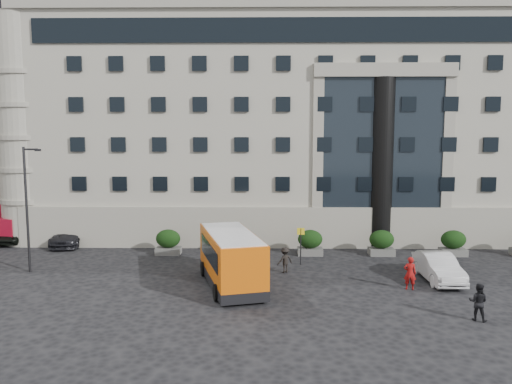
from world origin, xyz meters
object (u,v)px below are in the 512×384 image
hedge_c (310,242)px  parked_car_d (20,232)px  hedge_a (168,242)px  hedge_e (453,243)px  white_taxi (438,267)px  parked_car_c (69,235)px  hedge_b (239,242)px  red_truck (20,221)px  minibus (231,257)px  pedestrian_b (478,302)px  hedge_d (382,243)px  bus_stop_sign (301,240)px  pedestrian_a (410,273)px  street_lamp (27,204)px  pedestrian_c (285,260)px

hedge_c → parked_car_d: 23.77m
hedge_a → hedge_e: size_ratio=1.00×
hedge_a → parked_car_d: bearing=162.1°
white_taxi → parked_car_c: bearing=159.1°
hedge_b → red_truck: red_truck is taller
hedge_a → hedge_e: 20.80m
red_truck → hedge_e: bearing=-3.2°
hedge_b → red_truck: bearing=164.7°
hedge_c → minibus: minibus is taller
red_truck → white_taxi: (30.99, -11.42, -0.74)m
white_taxi → pedestrian_b: 6.44m
hedge_d → hedge_e: bearing=0.0°
hedge_d → white_taxi: hedge_d is taller
hedge_b → bus_stop_sign: bus_stop_sign is taller
hedge_d → parked_car_d: size_ratio=0.34×
hedge_b → hedge_c: bearing=0.0°
parked_car_c → pedestrian_b: (25.71, -15.86, 0.11)m
hedge_b → hedge_d: 10.40m
bus_stop_sign → parked_car_d: bearing=162.7°
hedge_a → hedge_c: same height
pedestrian_a → bus_stop_sign: bearing=-32.0°
minibus → parked_car_c: bearing=126.9°
bus_stop_sign → pedestrian_b: size_ratio=1.40×
hedge_e → bus_stop_sign: (-11.30, -2.80, 0.80)m
hedge_d → street_lamp: street_lamp is taller
bus_stop_sign → red_truck: red_truck is taller
street_lamp → bus_stop_sign: street_lamp is taller
hedge_d → street_lamp: 24.27m
hedge_a → bus_stop_sign: bus_stop_sign is taller
hedge_c → pedestrian_a: bearing=-58.6°
hedge_a → parked_car_d: (-13.00, 4.19, -0.18)m
pedestrian_c → parked_car_d: bearing=-52.2°
hedge_d → pedestrian_c: bearing=-146.9°
hedge_b → white_taxi: (12.33, -6.32, -0.10)m
hedge_b → hedge_c: size_ratio=1.00×
hedge_c → hedge_d: 5.20m
parked_car_c → hedge_d: bearing=-15.8°
bus_stop_sign → parked_car_c: size_ratio=0.46×
hedge_a → pedestrian_c: bearing=-29.4°
hedge_a → parked_car_c: size_ratio=0.34×
hedge_b → hedge_c: same height
minibus → pedestrian_a: size_ratio=4.17×
hedge_b → pedestrian_a: size_ratio=0.97×
hedge_c → hedge_e: (10.40, 0.00, 0.00)m
parked_car_c → white_taxi: bearing=-28.3°
street_lamp → red_truck: 11.68m
hedge_b → white_taxi: hedge_b is taller
bus_stop_sign → street_lamp: bearing=-173.5°
hedge_b → street_lamp: 14.41m
hedge_c → white_taxi: bearing=-41.5°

